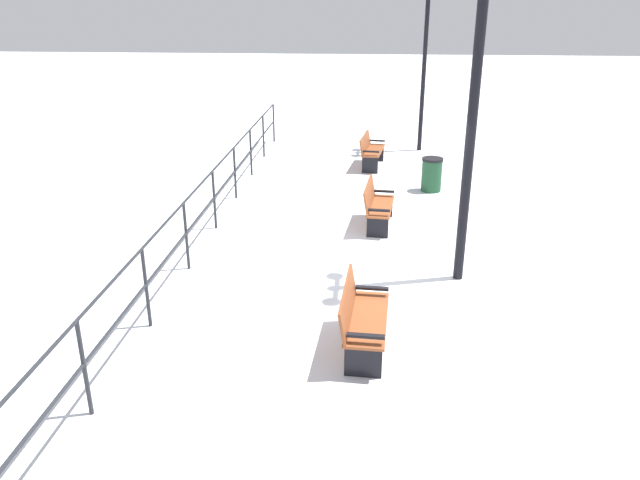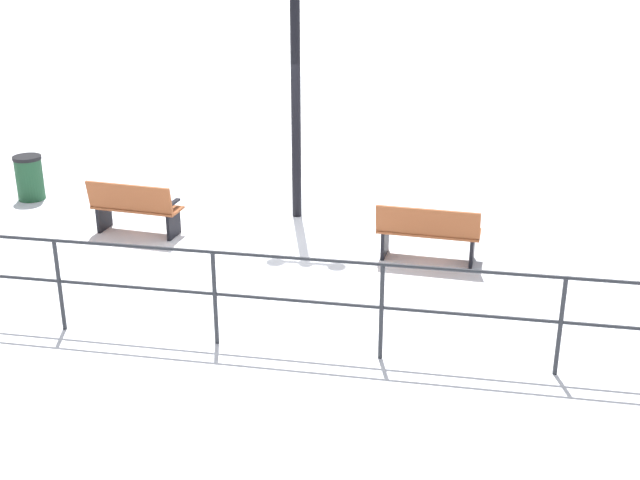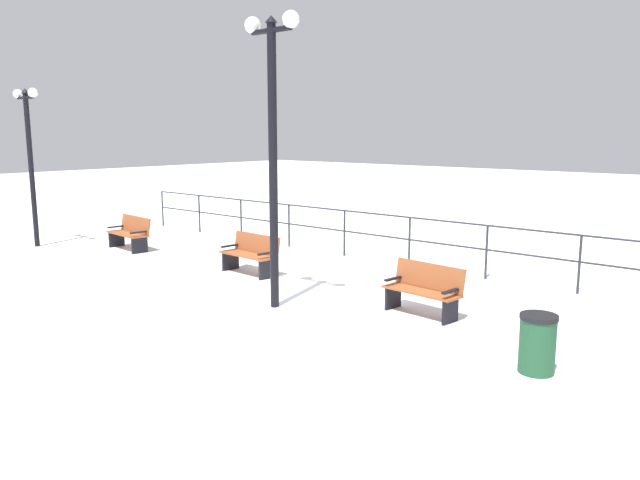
# 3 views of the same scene
# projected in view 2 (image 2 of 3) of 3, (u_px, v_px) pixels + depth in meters

# --- Properties ---
(ground_plane) EXTENTS (80.00, 80.00, 0.00)m
(ground_plane) POSITION_uv_depth(u_px,v_px,m) (278.00, 245.00, 12.43)
(ground_plane) COLOR white
(ground_plane) RESTS_ON ground
(bench_second) EXTENTS (0.64, 1.49, 0.86)m
(bench_second) POSITION_uv_depth(u_px,v_px,m) (428.00, 232.00, 11.70)
(bench_second) COLOR brown
(bench_second) RESTS_ON ground
(bench_third) EXTENTS (0.63, 1.44, 0.87)m
(bench_third) POSITION_uv_depth(u_px,v_px,m) (135.00, 207.00, 12.67)
(bench_third) COLOR brown
(bench_third) RESTS_ON ground
(lamppost_middle) EXTENTS (0.28, 1.17, 5.01)m
(lamppost_middle) POSITION_uv_depth(u_px,v_px,m) (295.00, 13.00, 12.43)
(lamppost_middle) COLOR black
(lamppost_middle) RESTS_ON ground
(waterfront_railing) EXTENTS (0.05, 19.13, 1.17)m
(waterfront_railing) POSITION_uv_depth(u_px,v_px,m) (214.00, 282.00, 9.32)
(waterfront_railing) COLOR #26282D
(waterfront_railing) RESTS_ON ground
(trash_bin) EXTENTS (0.48, 0.48, 0.78)m
(trash_bin) POSITION_uv_depth(u_px,v_px,m) (29.00, 178.00, 14.28)
(trash_bin) COLOR #1E4C2D
(trash_bin) RESTS_ON ground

